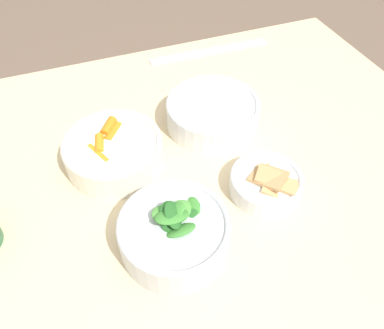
# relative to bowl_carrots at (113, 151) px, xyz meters

# --- Properties ---
(ground_plane) EXTENTS (10.00, 10.00, 0.00)m
(ground_plane) POSITION_rel_bowl_carrots_xyz_m (0.16, -0.09, -0.78)
(ground_plane) COLOR brown
(dining_table) EXTENTS (1.03, 0.91, 0.75)m
(dining_table) POSITION_rel_bowl_carrots_xyz_m (0.16, -0.09, -0.15)
(dining_table) COLOR beige
(dining_table) RESTS_ON ground_plane
(bowl_carrots) EXTENTS (0.18, 0.18, 0.06)m
(bowl_carrots) POSITION_rel_bowl_carrots_xyz_m (0.00, 0.00, 0.00)
(bowl_carrots) COLOR silver
(bowl_carrots) RESTS_ON dining_table
(bowl_greens) EXTENTS (0.17, 0.17, 0.09)m
(bowl_greens) POSITION_rel_bowl_carrots_xyz_m (0.05, -0.20, 0.00)
(bowl_greens) COLOR silver
(bowl_greens) RESTS_ON dining_table
(bowl_beans_hotdog) EXTENTS (0.19, 0.19, 0.06)m
(bowl_beans_hotdog) POSITION_rel_bowl_carrots_xyz_m (0.21, 0.04, -0.00)
(bowl_beans_hotdog) COLOR silver
(bowl_beans_hotdog) RESTS_ON dining_table
(bowl_cookies) EXTENTS (0.13, 0.13, 0.05)m
(bowl_cookies) POSITION_rel_bowl_carrots_xyz_m (0.23, -0.16, -0.01)
(bowl_cookies) COLOR silver
(bowl_cookies) RESTS_ON dining_table
(ruler) EXTENTS (0.32, 0.04, 0.00)m
(ruler) POSITION_rel_bowl_carrots_xyz_m (0.31, 0.30, -0.03)
(ruler) COLOR #EFB7C6
(ruler) RESTS_ON dining_table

